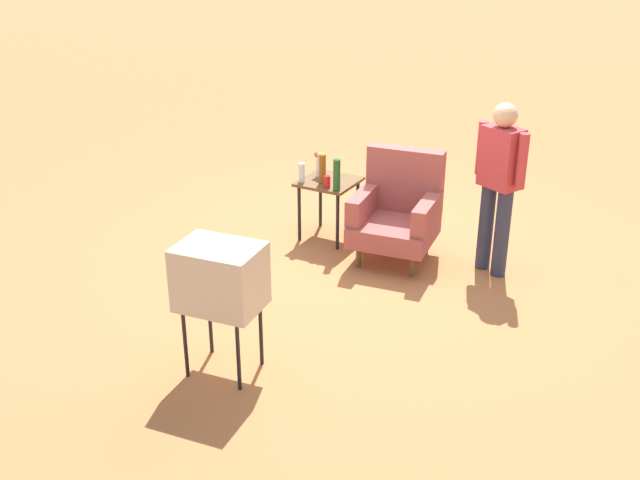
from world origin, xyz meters
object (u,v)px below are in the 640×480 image
bottle_tall_amber (323,169)px  bottle_wine_green (337,175)px  tv_on_stand (220,278)px  side_table (329,189)px  bottle_short_clear (302,173)px  person_standing (499,179)px  flower_vase (320,163)px  armchair (398,210)px  soda_can_red (327,182)px

bottle_tall_amber → bottle_wine_green: bearing=-28.0°
bottle_tall_amber → tv_on_stand: bearing=-77.9°
side_table → bottle_short_clear: bearing=-140.7°
side_table → bottle_tall_amber: bottle_tall_amber is taller
bottle_short_clear → person_standing: bearing=6.7°
side_table → bottle_short_clear: 0.34m
side_table → flower_vase: bearing=155.2°
bottle_short_clear → flower_vase: size_ratio=0.75×
tv_on_stand → bottle_wine_green: 2.37m
armchair → tv_on_stand: 2.51m
armchair → flower_vase: 1.00m
bottle_tall_amber → flower_vase: 0.20m
side_table → tv_on_stand: 2.63m
armchair → bottle_tall_amber: (-0.83, -0.01, 0.29)m
bottle_wine_green → bottle_short_clear: bearing=174.5°
bottle_tall_amber → flower_vase: size_ratio=1.13×
side_table → bottle_tall_amber: 0.26m
flower_vase → side_table: bearing=-24.8°
bottle_wine_green → bottle_tall_amber: bearing=152.0°
side_table → flower_vase: size_ratio=2.40×
armchair → bottle_tall_amber: bearing=-179.4°
side_table → soda_can_red: (0.09, -0.19, 0.16)m
armchair → tv_on_stand: (-0.31, -2.48, 0.28)m
person_standing → bottle_short_clear: person_standing is taller
person_standing → soda_can_red: bearing=-171.5°
person_standing → bottle_short_clear: size_ratio=8.20×
bottle_short_clear → soda_can_red: bearing=-3.3°
side_table → flower_vase: flower_vase is taller
bottle_short_clear → flower_vase: bearing=71.1°
bottle_wine_green → bottle_short_clear: size_ratio=1.60×
soda_can_red → flower_vase: (-0.22, 0.26, 0.09)m
bottle_wine_green → tv_on_stand: bearing=-82.7°
person_standing → bottle_short_clear: 1.98m
bottle_tall_amber → bottle_short_clear: 0.22m
tv_on_stand → person_standing: person_standing is taller
armchair → bottle_short_clear: 1.06m
person_standing → soda_can_red: (-1.65, -0.25, -0.24)m
flower_vase → tv_on_stand: bearing=-76.3°
armchair → side_table: armchair is taller
armchair → bottle_wine_green: 0.69m
soda_can_red → flower_vase: flower_vase is taller
tv_on_stand → bottle_short_clear: (-0.72, 2.39, -0.05)m
armchair → soda_can_red: 0.76m
soda_can_red → bottle_tall_amber: (-0.11, 0.10, 0.09)m
soda_can_red → bottle_tall_amber: size_ratio=0.41×
tv_on_stand → bottle_wine_green: bearing=97.3°
person_standing → soda_can_red: person_standing is taller
bottle_wine_green → flower_vase: 0.44m
tv_on_stand → bottle_wine_green: (-0.30, 2.35, 0.01)m
flower_vase → bottle_tall_amber: bearing=-54.4°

